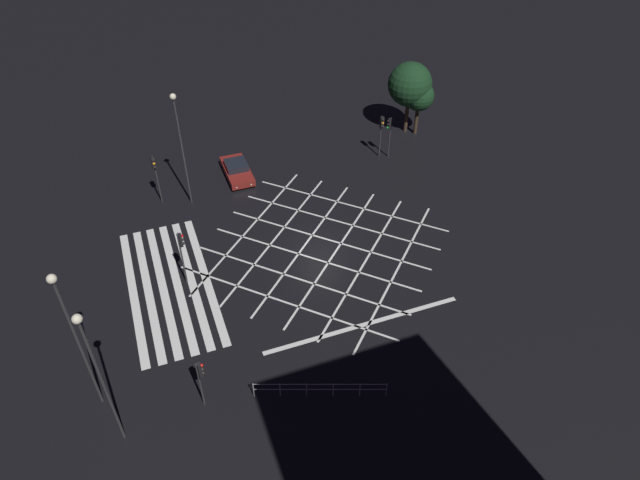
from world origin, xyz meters
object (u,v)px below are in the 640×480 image
object	(u,v)px
street_lamp_east	(96,365)
street_tree_near	(419,96)
street_lamp_far	(71,326)
waiting_car	(237,170)
traffic_light_nw_main	(382,128)
traffic_light_se_cross	(200,375)
traffic_light_median_south	(182,248)
traffic_light_nw_cross	(389,130)
street_lamp_west	(180,136)
street_tree_far	(410,84)
traffic_light_sw_main	(155,170)

from	to	relation	value
street_lamp_east	street_tree_near	xyz separation A→B (m)	(-21.66, 27.28, -2.06)
street_lamp_far	street_lamp_east	bearing A→B (deg)	18.86
waiting_car	traffic_light_nw_main	bearing A→B (deg)	83.74
traffic_light_se_cross	street_lamp_far	size ratio (longest dim) A/B	0.36
waiting_car	traffic_light_median_south	bearing A→B (deg)	-28.72
traffic_light_nw_cross	street_lamp_west	bearing A→B (deg)	2.37
street_lamp_east	traffic_light_median_south	bearing A→B (deg)	153.13
street_tree_near	street_tree_far	bearing A→B (deg)	-138.16
traffic_light_nw_cross	traffic_light_median_south	distance (m)	20.50
traffic_light_nw_main	waiting_car	world-z (taller)	traffic_light_nw_main
traffic_light_nw_cross	street_lamp_east	world-z (taller)	street_lamp_east
traffic_light_nw_main	street_lamp_far	distance (m)	28.98
traffic_light_median_south	traffic_light_nw_main	bearing A→B (deg)	28.06
traffic_light_sw_main	traffic_light_median_south	xyz separation A→B (m)	(9.27, 0.27, -0.00)
traffic_light_nw_main	traffic_light_sw_main	world-z (taller)	traffic_light_sw_main
traffic_light_sw_main	street_tree_near	bearing A→B (deg)	96.76
street_lamp_east	street_tree_far	world-z (taller)	street_lamp_east
street_lamp_east	street_lamp_west	xyz separation A→B (m)	(-18.24, 6.72, 0.03)
traffic_light_se_cross	street_lamp_east	size ratio (longest dim) A/B	0.37
traffic_light_se_cross	waiting_car	bearing A→B (deg)	71.54
street_lamp_east	street_tree_near	world-z (taller)	street_lamp_east
traffic_light_se_cross	street_lamp_west	distance (m)	18.24
traffic_light_nw_cross	waiting_car	world-z (taller)	traffic_light_nw_cross
traffic_light_se_cross	street_lamp_west	bearing A→B (deg)	81.75
traffic_light_nw_cross	traffic_light_nw_main	bearing A→B (deg)	-22.27
street_lamp_far	street_tree_near	xyz separation A→B (m)	(-19.16, 28.13, -2.24)
street_tree_far	waiting_car	xyz separation A→B (m)	(1.89, -15.85, -3.83)
traffic_light_sw_main	street_tree_far	bearing A→B (deg)	98.72
traffic_light_median_south	street_tree_far	world-z (taller)	street_tree_far
street_lamp_far	street_tree_far	world-z (taller)	street_lamp_far
traffic_light_sw_main	street_lamp_far	world-z (taller)	street_lamp_far
street_tree_near	waiting_car	world-z (taller)	street_tree_near
traffic_light_nw_cross	street_lamp_west	size ratio (longest dim) A/B	0.41
street_tree_far	traffic_light_nw_main	bearing A→B (deg)	-51.49
traffic_light_nw_main	traffic_light_se_cross	world-z (taller)	traffic_light_nw_main
traffic_light_nw_cross	waiting_car	xyz separation A→B (m)	(-1.54, -12.42, -1.97)
traffic_light_sw_main	street_lamp_east	bearing A→B (deg)	-13.77
traffic_light_nw_cross	street_tree_near	xyz separation A→B (m)	(-2.74, 4.05, 0.98)
street_lamp_far	traffic_light_sw_main	bearing A→B (deg)	161.53
street_tree_far	street_lamp_west	bearing A→B (deg)	-78.35
street_tree_far	street_lamp_far	bearing A→B (deg)	-54.19
street_lamp_east	waiting_car	xyz separation A→B (m)	(-20.46, 10.81, -5.02)
traffic_light_nw_main	traffic_light_nw_cross	size ratio (longest dim) A/B	1.04
street_lamp_east	street_lamp_far	size ratio (longest dim) A/B	0.97
street_lamp_west	street_lamp_far	distance (m)	17.47
traffic_light_sw_main	street_lamp_east	xyz separation A→B (m)	(18.98, -4.65, 2.75)
street_tree_near	street_lamp_west	bearing A→B (deg)	-80.56
street_tree_near	street_lamp_far	bearing A→B (deg)	-55.74
traffic_light_se_cross	traffic_light_nw_main	bearing A→B (deg)	45.26
traffic_light_nw_main	street_tree_near	bearing A→B (deg)	118.36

